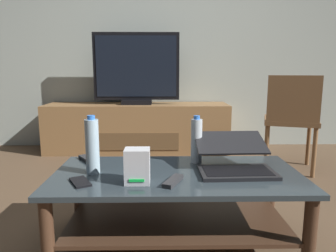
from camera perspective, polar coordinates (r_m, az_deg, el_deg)
The scene contains 13 objects.
ground_plane at distance 1.84m, azimuth -0.59°, elevation -19.08°, with size 7.68×7.68×0.00m, color brown.
back_wall at distance 3.82m, azimuth -0.84°, elevation 17.70°, with size 6.40×0.12×2.80m, color #A8B2A8.
coffee_table at distance 1.65m, azimuth 1.61°, elevation -12.31°, with size 1.24×0.61×0.39m.
media_cabinet at distance 3.53m, azimuth -5.52°, elevation -0.27°, with size 1.99×0.50×0.53m.
television at distance 3.45m, azimuth -5.73°, elevation 10.03°, with size 0.92×0.20×0.76m.
dining_chair at distance 2.95m, azimuth 21.36°, elevation 1.53°, with size 0.55×0.55×0.85m.
laptop at distance 1.67m, azimuth 11.84°, elevation -5.94°, with size 0.38×0.39×0.17m.
router_box at distance 1.45m, azimuth -5.57°, elevation -7.21°, with size 0.11×0.10×0.16m.
water_bottle_near at distance 1.76m, azimuth 5.16°, elevation -2.61°, with size 0.06×0.06×0.26m.
water_bottle_far at distance 1.61m, azimuth -13.52°, elevation -3.53°, with size 0.07×0.07×0.29m.
cell_phone at distance 1.52m, azimuth -15.58°, elevation -9.71°, with size 0.07×0.14×0.01m, color black.
tv_remote at distance 1.47m, azimuth 0.92°, elevation -9.90°, with size 0.04×0.16×0.02m, color #2D2D30.
soundbar_remote at distance 1.86m, azimuth -14.38°, elevation -5.83°, with size 0.04×0.16×0.02m, color #2D2D30.
Camera 1 is at (-0.01, -1.61, 0.90)m, focal length 33.74 mm.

